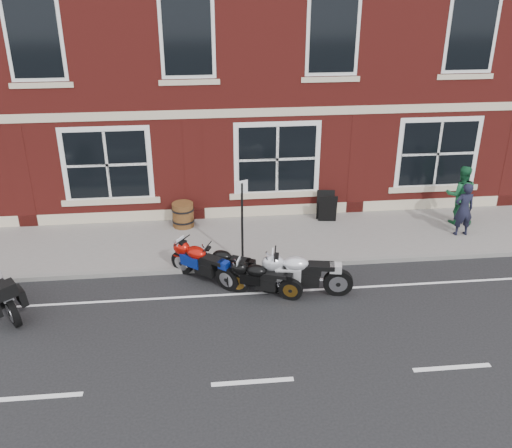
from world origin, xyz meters
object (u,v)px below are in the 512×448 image
(moto_sport_red, at_px, (204,261))
(moto_naked_black, at_px, (228,263))
(moto_touring_silver, at_px, (1,286))
(moto_sport_black, at_px, (263,278))
(barrel_planter, at_px, (183,215))
(parking_sign, at_px, (242,217))
(moto_sport_silver, at_px, (303,272))
(pedestrian_right, at_px, (461,195))
(pedestrian_left, at_px, (464,209))
(a_board_sign, at_px, (327,207))

(moto_sport_red, relative_size, moto_naked_black, 0.97)
(moto_touring_silver, height_order, moto_sport_black, moto_touring_silver)
(barrel_planter, xyz_separation_m, parking_sign, (1.57, -2.49, 0.97))
(moto_sport_silver, bearing_deg, pedestrian_right, -48.02)
(moto_sport_black, relative_size, moto_naked_black, 1.04)
(moto_naked_black, bearing_deg, barrel_planter, 46.48)
(moto_sport_red, height_order, moto_sport_black, moto_sport_red)
(moto_sport_red, xyz_separation_m, pedestrian_left, (7.48, 1.65, 0.37))
(moto_sport_silver, bearing_deg, moto_touring_silver, 99.63)
(moto_sport_black, distance_m, a_board_sign, 4.58)
(moto_touring_silver, distance_m, pedestrian_left, 12.38)
(pedestrian_left, bearing_deg, moto_naked_black, 11.68)
(moto_sport_red, relative_size, a_board_sign, 1.86)
(moto_sport_red, relative_size, moto_sport_silver, 0.72)
(pedestrian_right, bearing_deg, a_board_sign, 5.51)
(moto_sport_red, xyz_separation_m, barrel_planter, (-0.54, 3.08, -0.05))
(pedestrian_right, xyz_separation_m, barrel_planter, (-8.27, 0.63, -0.54))
(moto_touring_silver, xyz_separation_m, moto_sport_red, (4.65, 0.79, -0.06))
(moto_sport_silver, relative_size, parking_sign, 1.01)
(barrel_planter, bearing_deg, moto_sport_black, -63.76)
(moto_sport_black, distance_m, barrel_planter, 4.39)
(moto_sport_silver, xyz_separation_m, pedestrian_right, (5.37, 3.32, 0.42))
(pedestrian_right, relative_size, a_board_sign, 2.00)
(moto_sport_red, bearing_deg, moto_sport_silver, -69.92)
(moto_touring_silver, xyz_separation_m, pedestrian_right, (12.38, 3.24, 0.42))
(moto_sport_red, height_order, moto_naked_black, moto_sport_red)
(barrel_planter, height_order, parking_sign, parking_sign)
(moto_sport_silver, bearing_deg, pedestrian_left, -53.59)
(moto_sport_silver, height_order, pedestrian_right, pedestrian_right)
(moto_touring_silver, distance_m, barrel_planter, 5.65)
(moto_sport_red, height_order, moto_sport_silver, moto_sport_silver)
(a_board_sign, xyz_separation_m, barrel_planter, (-4.35, 0.05, -0.08))
(moto_sport_red, xyz_separation_m, moto_sport_silver, (2.35, -0.87, 0.06))
(moto_sport_red, bearing_deg, moto_naked_black, -52.64)
(pedestrian_right, bearing_deg, moto_sport_silver, 45.71)
(pedestrian_left, height_order, pedestrian_right, pedestrian_right)
(moto_touring_silver, distance_m, moto_sport_black, 6.05)
(pedestrian_right, bearing_deg, moto_sport_black, 41.59)
(moto_touring_silver, xyz_separation_m, moto_naked_black, (5.27, 0.76, -0.12))
(moto_touring_silver, bearing_deg, moto_naked_black, -23.92)
(pedestrian_left, bearing_deg, pedestrian_right, -109.25)
(pedestrian_left, bearing_deg, moto_touring_silver, 9.28)
(moto_sport_silver, height_order, a_board_sign, moto_sport_silver)
(moto_touring_silver, relative_size, pedestrian_left, 1.25)
(moto_sport_silver, height_order, barrel_planter, moto_sport_silver)
(moto_touring_silver, relative_size, moto_sport_red, 1.18)
(pedestrian_right, bearing_deg, parking_sign, 29.49)
(moto_naked_black, bearing_deg, moto_sport_black, -110.55)
(a_board_sign, distance_m, barrel_planter, 4.35)
(pedestrian_right, height_order, a_board_sign, pedestrian_right)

